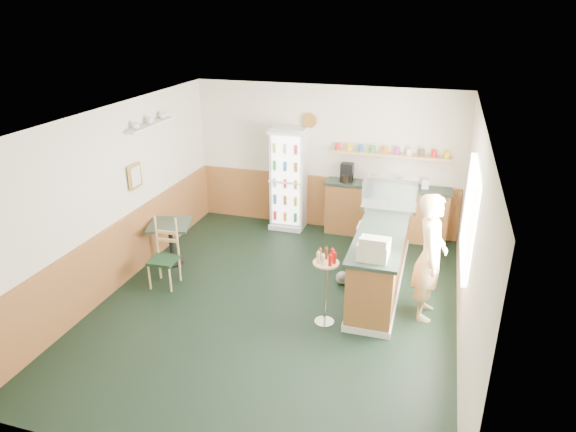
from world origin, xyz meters
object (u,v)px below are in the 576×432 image
at_px(condiment_stand, 326,277).
at_px(cash_register, 374,249).
at_px(drinks_fridge, 289,179).
at_px(shopkeeper, 430,257).
at_px(display_case, 390,194).
at_px(cafe_table, 171,236).
at_px(cafe_chair, 166,250).

bearing_deg(condiment_stand, cash_register, 14.50).
bearing_deg(drinks_fridge, shopkeeper, -41.76).
bearing_deg(display_case, condiment_stand, -106.81).
height_order(display_case, condiment_stand, display_case).
relative_size(shopkeeper, cafe_table, 2.20).
bearing_deg(shopkeeper, cafe_table, 84.44).
bearing_deg(condiment_stand, display_case, 73.19).
height_order(display_case, shopkeeper, shopkeeper).
bearing_deg(drinks_fridge, cafe_chair, -113.81).
bearing_deg(cafe_table, shopkeeper, -5.07).
distance_m(drinks_fridge, shopkeeper, 3.61).
xyz_separation_m(drinks_fridge, cafe_table, (-1.41, -2.04, -0.47)).
bearing_deg(display_case, cash_register, -90.00).
bearing_deg(shopkeeper, condiment_stand, 114.61).
bearing_deg(cafe_chair, drinks_fridge, 62.90).
distance_m(shopkeeper, cafe_table, 4.13).
height_order(drinks_fridge, cash_register, drinks_fridge).
xyz_separation_m(display_case, cash_register, (0.00, -1.77, -0.13)).
bearing_deg(drinks_fridge, cafe_table, -124.62).
xyz_separation_m(cash_register, cafe_table, (-3.40, 0.81, -0.62)).
height_order(cafe_table, cafe_chair, cafe_chair).
bearing_deg(condiment_stand, cafe_table, 161.12).
height_order(drinks_fridge, cafe_chair, drinks_fridge).
height_order(condiment_stand, cafe_table, condiment_stand).
xyz_separation_m(display_case, condiment_stand, (-0.58, -1.92, -0.54)).
bearing_deg(cafe_chair, condiment_stand, -11.48).
distance_m(cash_register, shopkeeper, 0.86).
bearing_deg(drinks_fridge, condiment_stand, -64.84).
relative_size(display_case, cafe_table, 1.05).
distance_m(display_case, cafe_table, 3.61).
xyz_separation_m(display_case, cafe_table, (-3.40, -0.96, -0.75)).
bearing_deg(cash_register, cafe_chair, 177.62).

